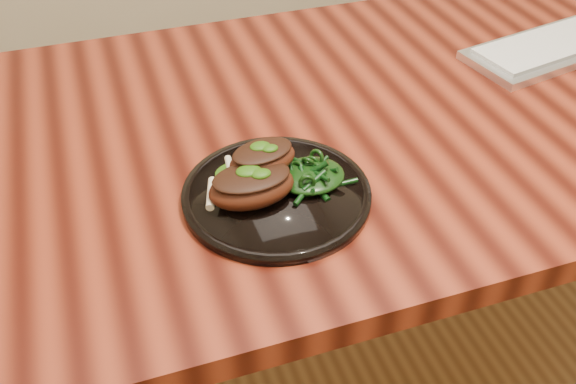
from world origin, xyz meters
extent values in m
plane|color=brown|center=(0.00, 0.00, 0.00)|extent=(4.00, 4.00, 0.00)
cube|color=#360D06|center=(0.00, 0.00, 0.73)|extent=(1.60, 0.80, 0.04)
cylinder|color=#37160C|center=(-0.74, 0.34, 0.35)|extent=(0.06, 0.06, 0.71)
cylinder|color=#37160C|center=(0.74, 0.34, 0.35)|extent=(0.06, 0.06, 0.71)
cylinder|color=black|center=(-0.28, -0.17, 0.76)|extent=(0.26, 0.26, 0.01)
torus|color=black|center=(-0.28, -0.17, 0.76)|extent=(0.25, 0.25, 0.01)
cylinder|color=black|center=(-0.28, -0.17, 0.76)|extent=(0.17, 0.17, 0.00)
ellipsoid|color=#4A1C0E|center=(-0.32, -0.18, 0.79)|extent=(0.12, 0.08, 0.04)
ellipsoid|color=black|center=(-0.32, -0.18, 0.80)|extent=(0.11, 0.07, 0.01)
cylinder|color=beige|center=(-0.37, -0.16, 0.78)|extent=(0.03, 0.06, 0.01)
ellipsoid|color=#173E06|center=(-0.32, -0.18, 0.81)|extent=(0.03, 0.02, 0.01)
ellipsoid|color=#4A1C0E|center=(-0.29, -0.15, 0.80)|extent=(0.11, 0.08, 0.04)
ellipsoid|color=black|center=(-0.29, -0.15, 0.82)|extent=(0.10, 0.07, 0.01)
cylinder|color=beige|center=(-0.34, -0.14, 0.79)|extent=(0.01, 0.05, 0.01)
ellipsoid|color=#173E06|center=(-0.29, -0.15, 0.82)|extent=(0.03, 0.02, 0.01)
ellipsoid|color=#173E06|center=(-0.31, -0.12, 0.77)|extent=(0.08, 0.05, 0.00)
ellipsoid|color=black|center=(-0.23, -0.17, 0.77)|extent=(0.09, 0.08, 0.02)
cube|color=silver|center=(0.40, 0.08, 0.76)|extent=(0.48, 0.23, 0.02)
cube|color=white|center=(0.40, 0.08, 0.77)|extent=(0.44, 0.19, 0.01)
camera|label=1|loc=(-0.48, -0.81, 1.31)|focal=40.00mm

